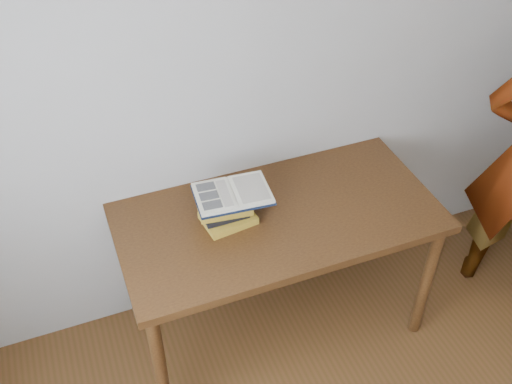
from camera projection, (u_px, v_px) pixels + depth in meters
name	position (u px, v px, depth m)	size (l,w,h in m)	color
desk	(278.00, 229.00, 2.83)	(1.49, 0.75, 0.80)	#4C2D13
book_stack	(225.00, 210.00, 2.70)	(0.26, 0.22, 0.12)	#B98E2A
open_book	(233.00, 194.00, 2.67)	(0.36, 0.26, 0.03)	black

